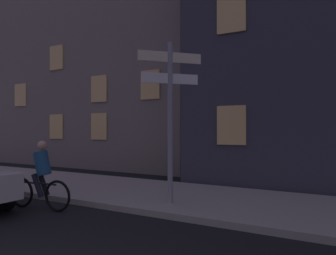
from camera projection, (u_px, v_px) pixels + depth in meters
The scene contains 4 objects.
sidewalk_kerb at pixel (202, 200), 7.88m from camera, with size 40.00×3.46×0.14m, color gray.
signpost at pixel (170, 107), 7.28m from camera, with size 1.13×1.13×3.80m.
cyclist at pixel (41, 178), 7.19m from camera, with size 1.82×0.37×1.61m.
building_left_block at pixel (117, 54), 19.47m from camera, with size 13.60×9.62×13.25m.
Camera 1 is at (2.95, -0.81, 1.89)m, focal length 32.90 mm.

